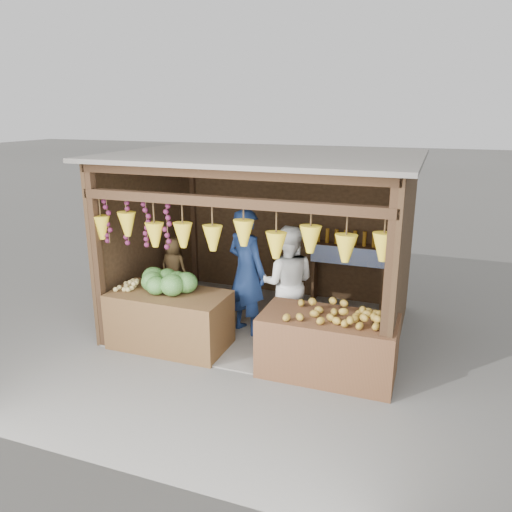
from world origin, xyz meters
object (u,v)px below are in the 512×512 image
at_px(counter_left, 170,320).
at_px(counter_right, 328,345).
at_px(vendor_seated, 174,268).
at_px(woman_standing, 287,283).
at_px(man_standing, 247,272).

relative_size(counter_left, counter_right, 0.97).
relative_size(counter_right, vendor_seated, 1.69).
height_order(counter_right, woman_standing, woman_standing).
distance_m(counter_left, man_standing, 1.30).
relative_size(counter_left, vendor_seated, 1.64).
xyz_separation_m(counter_right, woman_standing, (-0.80, 0.86, 0.45)).
xyz_separation_m(counter_right, man_standing, (-1.41, 0.82, 0.56)).
bearing_deg(man_standing, counter_right, 174.39).
relative_size(woman_standing, vendor_seated, 1.70).
xyz_separation_m(counter_left, counter_right, (2.27, -0.02, -0.01)).
height_order(woman_standing, vendor_seated, woman_standing).
height_order(man_standing, vendor_seated, man_standing).
distance_m(counter_left, woman_standing, 1.76).
xyz_separation_m(woman_standing, vendor_seated, (-2.00, 0.24, -0.06)).
bearing_deg(man_standing, counter_left, 67.64).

